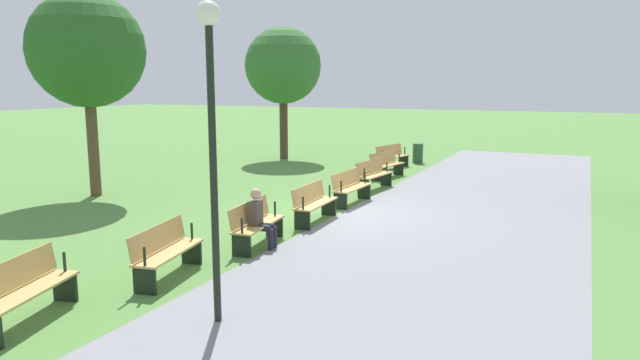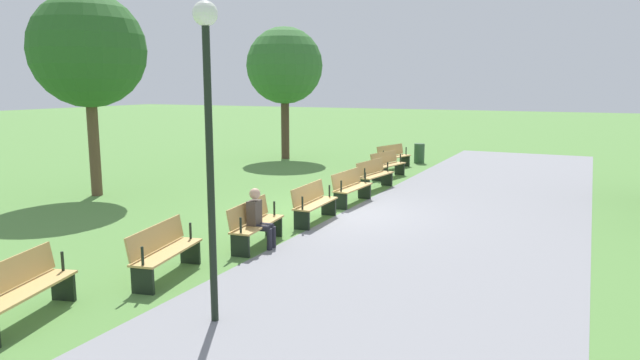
{
  "view_description": "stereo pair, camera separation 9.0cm",
  "coord_description": "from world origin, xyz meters",
  "px_view_note": "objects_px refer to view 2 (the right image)",
  "views": [
    {
      "loc": [
        13.01,
        5.62,
        3.22
      ],
      "look_at": [
        -0.0,
        -0.47,
        0.8
      ],
      "focal_mm": 32.03,
      "sensor_mm": 36.0,
      "label": 1
    },
    {
      "loc": [
        12.97,
        5.7,
        3.22
      ],
      "look_at": [
        -0.0,
        -0.47,
        0.8
      ],
      "focal_mm": 32.03,
      "sensor_mm": 36.0,
      "label": 2
    }
  ],
  "objects_px": {
    "bench_7": "(22,288)",
    "trash_bin": "(419,153)",
    "bench_2": "(374,174)",
    "bench_6": "(164,250)",
    "tree_1": "(88,51)",
    "lamp_post": "(208,106)",
    "bench_1": "(387,164)",
    "bench_0": "(393,156)",
    "bench_5": "(255,223)",
    "person_seated": "(259,216)",
    "bench_3": "(351,187)",
    "tree_0": "(285,66)",
    "bench_4": "(313,202)"
  },
  "relations": [
    {
      "from": "bench_4",
      "to": "person_seated",
      "type": "xyz_separation_m",
      "value": [
        2.4,
        -0.02,
        0.17
      ]
    },
    {
      "from": "tree_0",
      "to": "trash_bin",
      "type": "distance_m",
      "value": 6.82
    },
    {
      "from": "bench_0",
      "to": "bench_2",
      "type": "relative_size",
      "value": 1.01
    },
    {
      "from": "lamp_post",
      "to": "trash_bin",
      "type": "height_order",
      "value": "lamp_post"
    },
    {
      "from": "bench_0",
      "to": "bench_5",
      "type": "distance_m",
      "value": 11.53
    },
    {
      "from": "bench_1",
      "to": "bench_2",
      "type": "bearing_deg",
      "value": 19.8
    },
    {
      "from": "bench_2",
      "to": "trash_bin",
      "type": "xyz_separation_m",
      "value": [
        -6.41,
        -0.36,
        -0.07
      ]
    },
    {
      "from": "person_seated",
      "to": "bench_3",
      "type": "bearing_deg",
      "value": 173.1
    },
    {
      "from": "bench_5",
      "to": "bench_1",
      "type": "bearing_deg",
      "value": 175.58
    },
    {
      "from": "tree_1",
      "to": "lamp_post",
      "type": "xyz_separation_m",
      "value": [
        5.93,
        8.46,
        -1.2
      ]
    },
    {
      "from": "tree_1",
      "to": "bench_1",
      "type": "bearing_deg",
      "value": 135.3
    },
    {
      "from": "bench_1",
      "to": "person_seated",
      "type": "xyz_separation_m",
      "value": [
        9.33,
        0.51,
        0.17
      ]
    },
    {
      "from": "person_seated",
      "to": "tree_1",
      "type": "bearing_deg",
      "value": -116.75
    },
    {
      "from": "bench_5",
      "to": "bench_2",
      "type": "bearing_deg",
      "value": 173.39
    },
    {
      "from": "bench_0",
      "to": "tree_0",
      "type": "distance_m",
      "value": 6.3
    },
    {
      "from": "tree_1",
      "to": "lamp_post",
      "type": "relative_size",
      "value": 1.36
    },
    {
      "from": "bench_2",
      "to": "person_seated",
      "type": "bearing_deg",
      "value": 7.86
    },
    {
      "from": "bench_6",
      "to": "lamp_post",
      "type": "distance_m",
      "value": 3.26
    },
    {
      "from": "bench_7",
      "to": "person_seated",
      "type": "bearing_deg",
      "value": 151.49
    },
    {
      "from": "person_seated",
      "to": "lamp_post",
      "type": "bearing_deg",
      "value": 15.01
    },
    {
      "from": "bench_3",
      "to": "bench_5",
      "type": "distance_m",
      "value": 4.63
    },
    {
      "from": "bench_3",
      "to": "lamp_post",
      "type": "bearing_deg",
      "value": 11.32
    },
    {
      "from": "bench_2",
      "to": "tree_1",
      "type": "bearing_deg",
      "value": -51.11
    },
    {
      "from": "bench_1",
      "to": "bench_7",
      "type": "bearing_deg",
      "value": 8.83
    },
    {
      "from": "bench_7",
      "to": "trash_bin",
      "type": "xyz_separation_m",
      "value": [
        -17.9,
        0.52,
        -0.07
      ]
    },
    {
      "from": "bench_0",
      "to": "trash_bin",
      "type": "relative_size",
      "value": 2.19
    },
    {
      "from": "tree_0",
      "to": "bench_1",
      "type": "bearing_deg",
      "value": 61.96
    },
    {
      "from": "lamp_post",
      "to": "person_seated",
      "type": "bearing_deg",
      "value": -158.38
    },
    {
      "from": "person_seated",
      "to": "lamp_post",
      "type": "relative_size",
      "value": 0.28
    },
    {
      "from": "bench_4",
      "to": "tree_0",
      "type": "relative_size",
      "value": 0.3
    },
    {
      "from": "bench_3",
      "to": "lamp_post",
      "type": "relative_size",
      "value": 0.4
    },
    {
      "from": "bench_0",
      "to": "lamp_post",
      "type": "height_order",
      "value": "lamp_post"
    },
    {
      "from": "trash_bin",
      "to": "bench_2",
      "type": "bearing_deg",
      "value": 3.2
    },
    {
      "from": "tree_1",
      "to": "bench_4",
      "type": "bearing_deg",
      "value": 88.28
    },
    {
      "from": "lamp_post",
      "to": "bench_5",
      "type": "bearing_deg",
      "value": -156.69
    },
    {
      "from": "bench_4",
      "to": "person_seated",
      "type": "relative_size",
      "value": 1.43
    },
    {
      "from": "person_seated",
      "to": "tree_1",
      "type": "distance_m",
      "value": 8.38
    },
    {
      "from": "bench_2",
      "to": "bench_6",
      "type": "distance_m",
      "value": 9.24
    },
    {
      "from": "tree_0",
      "to": "tree_1",
      "type": "relative_size",
      "value": 0.98
    },
    {
      "from": "person_seated",
      "to": "tree_1",
      "type": "relative_size",
      "value": 0.21
    },
    {
      "from": "bench_4",
      "to": "lamp_post",
      "type": "bearing_deg",
      "value": 10.51
    },
    {
      "from": "bench_5",
      "to": "person_seated",
      "type": "xyz_separation_m",
      "value": [
        0.09,
        0.15,
        0.17
      ]
    },
    {
      "from": "tree_0",
      "to": "bench_0",
      "type": "bearing_deg",
      "value": 81.41
    },
    {
      "from": "bench_1",
      "to": "tree_1",
      "type": "xyz_separation_m",
      "value": [
        6.71,
        -6.64,
        3.67
      ]
    },
    {
      "from": "bench_3",
      "to": "lamp_post",
      "type": "xyz_separation_m",
      "value": [
        8.04,
        1.29,
        2.47
      ]
    },
    {
      "from": "bench_6",
      "to": "bench_2",
      "type": "bearing_deg",
      "value": 166.79
    },
    {
      "from": "bench_4",
      "to": "trash_bin",
      "type": "distance_m",
      "value": 11.05
    },
    {
      "from": "bench_2",
      "to": "bench_1",
      "type": "bearing_deg",
      "value": -164.61
    },
    {
      "from": "bench_5",
      "to": "tree_1",
      "type": "bearing_deg",
      "value": -116.49
    },
    {
      "from": "bench_0",
      "to": "bench_5",
      "type": "relative_size",
      "value": 1.01
    }
  ]
}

